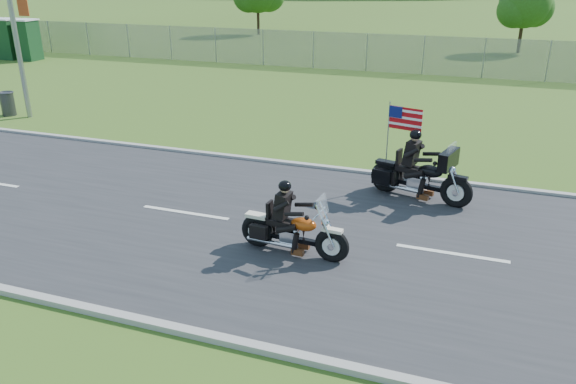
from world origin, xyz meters
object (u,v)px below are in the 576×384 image
(motorcycle_lead, at_px, (292,232))
(motorcycle_follow, at_px, (420,177))
(trash_can, at_px, (8,104))
(porta_toilet_a, at_px, (28,41))
(porta_toilet_b, at_px, (9,40))

(motorcycle_lead, height_order, motorcycle_follow, motorcycle_follow)
(motorcycle_follow, relative_size, trash_can, 2.94)
(trash_can, bearing_deg, motorcycle_follow, -11.56)
(porta_toilet_a, height_order, porta_toilet_b, same)
(trash_can, bearing_deg, porta_toilet_b, 133.47)
(porta_toilet_b, xyz_separation_m, motorcycle_lead, (24.36, -18.00, -0.65))
(motorcycle_lead, bearing_deg, trash_can, 157.84)
(porta_toilet_b, distance_m, motorcycle_lead, 30.30)
(porta_toilet_b, bearing_deg, motorcycle_follow, -28.45)
(motorcycle_follow, bearing_deg, motorcycle_lead, -104.21)
(porta_toilet_b, height_order, trash_can, porta_toilet_b)
(porta_toilet_a, bearing_deg, motorcycle_lead, -38.09)
(porta_toilet_a, height_order, motorcycle_follow, porta_toilet_a)
(porta_toilet_a, xyz_separation_m, motorcycle_follow, (24.99, -14.30, -0.55))
(motorcycle_follow, bearing_deg, trash_can, -176.99)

